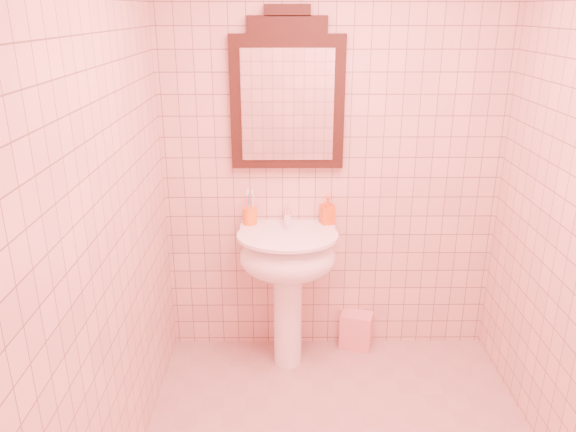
{
  "coord_description": "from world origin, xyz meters",
  "views": [
    {
      "loc": [
        -0.28,
        -2.1,
        2.07
      ],
      "look_at": [
        -0.26,
        0.55,
        1.09
      ],
      "focal_mm": 35.0,
      "sensor_mm": 36.0,
      "label": 1
    }
  ],
  "objects_px": {
    "mirror": "(287,96)",
    "towel": "(356,330)",
    "toothbrush_cup": "(250,216)",
    "pedestal_sink": "(288,266)",
    "soap_dispenser": "(327,210)"
  },
  "relations": [
    {
      "from": "mirror",
      "to": "towel",
      "type": "relative_size",
      "value": 3.72
    },
    {
      "from": "toothbrush_cup",
      "to": "towel",
      "type": "xyz_separation_m",
      "value": [
        0.67,
        0.02,
        -0.8
      ]
    },
    {
      "from": "pedestal_sink",
      "to": "mirror",
      "type": "bearing_deg",
      "value": 90.0
    },
    {
      "from": "pedestal_sink",
      "to": "towel",
      "type": "xyz_separation_m",
      "value": [
        0.44,
        0.17,
        -0.54
      ]
    },
    {
      "from": "pedestal_sink",
      "to": "towel",
      "type": "distance_m",
      "value": 0.72
    },
    {
      "from": "soap_dispenser",
      "to": "towel",
      "type": "height_order",
      "value": "soap_dispenser"
    },
    {
      "from": "soap_dispenser",
      "to": "towel",
      "type": "xyz_separation_m",
      "value": [
        0.21,
        0.01,
        -0.83
      ]
    },
    {
      "from": "toothbrush_cup",
      "to": "soap_dispenser",
      "type": "distance_m",
      "value": 0.46
    },
    {
      "from": "pedestal_sink",
      "to": "soap_dispenser",
      "type": "bearing_deg",
      "value": 34.37
    },
    {
      "from": "soap_dispenser",
      "to": "towel",
      "type": "bearing_deg",
      "value": -14.12
    },
    {
      "from": "towel",
      "to": "soap_dispenser",
      "type": "bearing_deg",
      "value": -178.15
    },
    {
      "from": "pedestal_sink",
      "to": "toothbrush_cup",
      "type": "relative_size",
      "value": 4.56
    },
    {
      "from": "pedestal_sink",
      "to": "mirror",
      "type": "height_order",
      "value": "mirror"
    },
    {
      "from": "towel",
      "to": "toothbrush_cup",
      "type": "bearing_deg",
      "value": -178.64
    },
    {
      "from": "mirror",
      "to": "towel",
      "type": "distance_m",
      "value": 1.56
    }
  ]
}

